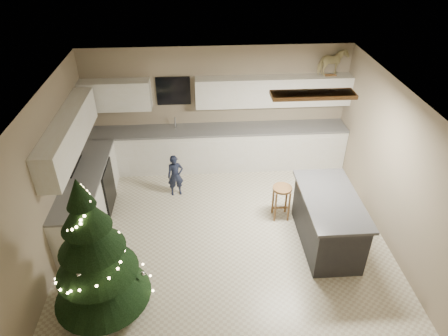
{
  "coord_description": "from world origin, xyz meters",
  "views": [
    {
      "loc": [
        -0.38,
        -5.31,
        4.87
      ],
      "look_at": [
        0.0,
        0.35,
        1.15
      ],
      "focal_mm": 32.0,
      "sensor_mm": 36.0,
      "label": 1
    }
  ],
  "objects_px": {
    "island": "(328,220)",
    "bar_stool": "(282,195)",
    "rocking_horse": "(332,62)",
    "christmas_tree": "(95,259)",
    "toddler": "(175,176)"
  },
  "relations": [
    {
      "from": "island",
      "to": "bar_stool",
      "type": "distance_m",
      "value": 0.97
    },
    {
      "from": "bar_stool",
      "to": "christmas_tree",
      "type": "xyz_separation_m",
      "value": [
        -2.9,
        -1.78,
        0.41
      ]
    },
    {
      "from": "island",
      "to": "christmas_tree",
      "type": "xyz_separation_m",
      "value": [
        -3.54,
        -1.06,
        0.44
      ]
    },
    {
      "from": "bar_stool",
      "to": "toddler",
      "type": "xyz_separation_m",
      "value": [
        -1.95,
        0.85,
        -0.07
      ]
    },
    {
      "from": "island",
      "to": "rocking_horse",
      "type": "height_order",
      "value": "rocking_horse"
    },
    {
      "from": "christmas_tree",
      "to": "rocking_horse",
      "type": "bearing_deg",
      "value": 41.96
    },
    {
      "from": "christmas_tree",
      "to": "rocking_horse",
      "type": "height_order",
      "value": "rocking_horse"
    },
    {
      "from": "island",
      "to": "toddler",
      "type": "bearing_deg",
      "value": 148.79
    },
    {
      "from": "island",
      "to": "christmas_tree",
      "type": "relative_size",
      "value": 0.76
    },
    {
      "from": "island",
      "to": "christmas_tree",
      "type": "height_order",
      "value": "christmas_tree"
    },
    {
      "from": "island",
      "to": "bar_stool",
      "type": "bearing_deg",
      "value": 131.59
    },
    {
      "from": "island",
      "to": "rocking_horse",
      "type": "distance_m",
      "value": 3.27
    },
    {
      "from": "rocking_horse",
      "to": "toddler",
      "type": "bearing_deg",
      "value": 88.5
    },
    {
      "from": "bar_stool",
      "to": "island",
      "type": "bearing_deg",
      "value": -48.41
    },
    {
      "from": "toddler",
      "to": "rocking_horse",
      "type": "xyz_separation_m",
      "value": [
        3.2,
        1.1,
        1.83
      ]
    }
  ]
}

